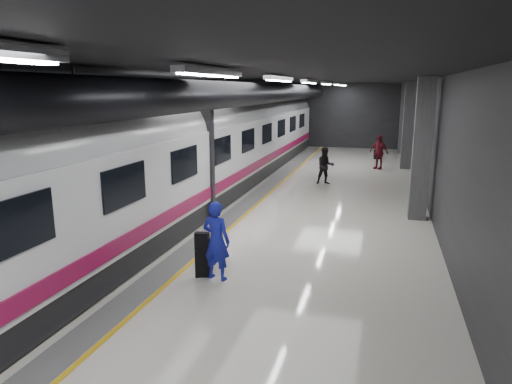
% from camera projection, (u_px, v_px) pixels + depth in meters
% --- Properties ---
extents(ground, '(40.00, 40.00, 0.00)m').
position_uv_depth(ground, '(266.00, 224.00, 14.23)').
color(ground, silver).
rests_on(ground, ground).
extents(platform_hall, '(10.02, 40.02, 4.51)m').
position_uv_depth(platform_hall, '(266.00, 108.00, 14.42)').
color(platform_hall, black).
rests_on(platform_hall, ground).
extents(train, '(3.05, 38.00, 4.05)m').
position_uv_depth(train, '(169.00, 155.00, 14.63)').
color(train, black).
rests_on(train, ground).
extents(traveler_main, '(0.71, 0.53, 1.78)m').
position_uv_depth(traveler_main, '(216.00, 241.00, 9.95)').
color(traveler_main, '#211BCC').
rests_on(traveler_main, ground).
extents(suitcase_main, '(0.44, 0.36, 0.63)m').
position_uv_depth(suitcase_main, '(204.00, 263.00, 10.24)').
color(suitcase_main, black).
rests_on(suitcase_main, ground).
extents(shoulder_bag, '(0.32, 0.19, 0.40)m').
position_uv_depth(shoulder_bag, '(202.00, 241.00, 10.11)').
color(shoulder_bag, black).
rests_on(shoulder_bag, suitcase_main).
extents(traveler_far_a, '(0.96, 0.85, 1.63)m').
position_uv_depth(traveler_far_a, '(325.00, 166.00, 20.07)').
color(traveler_far_a, black).
rests_on(traveler_far_a, ground).
extents(traveler_far_b, '(1.12, 0.90, 1.79)m').
position_uv_depth(traveler_far_b, '(379.00, 152.00, 23.91)').
color(traveler_far_b, maroon).
rests_on(traveler_far_b, ground).
extents(suitcase_far, '(0.44, 0.35, 0.56)m').
position_uv_depth(suitcase_far, '(377.00, 154.00, 27.41)').
color(suitcase_far, black).
rests_on(suitcase_far, ground).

